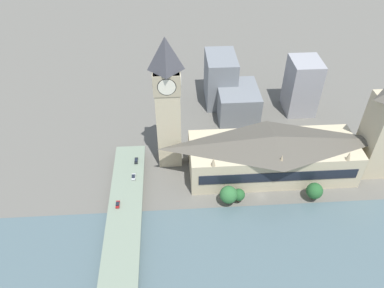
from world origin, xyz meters
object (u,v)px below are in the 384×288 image
object	(u,v)px
car_northbound_tail	(136,161)
car_southbound_lead	(118,204)
parliament_hall	(273,155)
car_northbound_lead	(133,177)
road_bridge	(121,257)
clock_tower	(168,101)

from	to	relation	value
car_northbound_tail	car_southbound_lead	bearing A→B (deg)	166.54
parliament_hall	car_northbound_lead	xyz separation A→B (m)	(-5.16, 72.54, -6.32)
car_northbound_tail	road_bridge	bearing A→B (deg)	176.28
clock_tower	car_northbound_tail	xyz separation A→B (m)	(-6.20, 18.41, -33.31)
road_bridge	car_northbound_lead	distance (m)	45.78
parliament_hall	road_bridge	world-z (taller)	parliament_hall
car_northbound_lead	car_northbound_tail	xyz separation A→B (m)	(12.25, -0.76, -0.08)
clock_tower	car_northbound_tail	size ratio (longest dim) A/B	15.65
parliament_hall	car_northbound_lead	bearing A→B (deg)	94.07
car_northbound_lead	car_southbound_lead	size ratio (longest dim) A/B	0.99
clock_tower	car_northbound_lead	bearing A→B (deg)	133.90
clock_tower	car_northbound_tail	world-z (taller)	clock_tower
parliament_hall	clock_tower	bearing A→B (deg)	76.01
parliament_hall	car_northbound_tail	xyz separation A→B (m)	(7.10, 71.78, -6.41)
parliament_hall	car_northbound_lead	distance (m)	73.00
road_bridge	car_northbound_tail	world-z (taller)	car_northbound_tail
road_bridge	car_southbound_lead	bearing A→B (deg)	7.14
car_northbound_tail	car_southbound_lead	xyz separation A→B (m)	(-30.22, 7.23, 0.08)
parliament_hall	clock_tower	xyz separation A→B (m)	(13.29, 53.37, 26.90)
clock_tower	car_southbound_lead	size ratio (longest dim) A/B	16.83
car_northbound_lead	parliament_hall	bearing A→B (deg)	-85.93
road_bridge	car_northbound_lead	bearing A→B (deg)	-3.77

